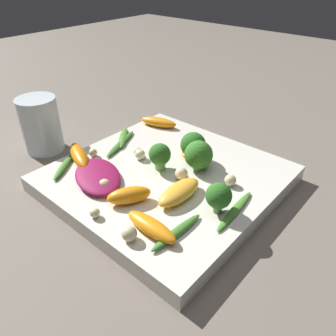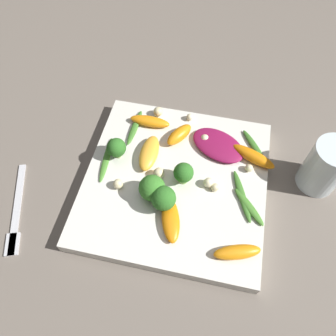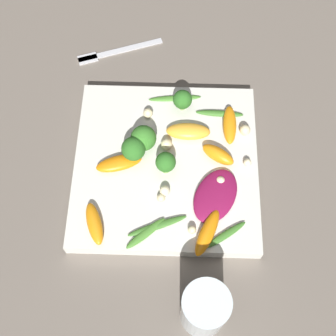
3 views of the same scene
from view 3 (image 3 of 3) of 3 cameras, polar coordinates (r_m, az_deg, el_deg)
The scene contains 28 objects.
ground_plane at distance 0.79m, azimuth -0.24°, elevation -0.09°, with size 2.40×2.40×0.00m, color #6B6056.
plate at distance 0.78m, azimuth -0.24°, elevation 0.31°, with size 0.30×0.30×0.02m.
drinking_glass at distance 0.67m, azimuth 4.48°, elevation -16.76°, with size 0.07×0.07×0.10m.
fork at distance 0.93m, azimuth -6.98°, elevation 13.83°, with size 0.07×0.16×0.01m.
radicchio_leaf_0 at distance 0.74m, azimuth 5.80°, elevation -3.38°, with size 0.12×0.10×0.01m.
orange_segment_0 at distance 0.73m, azimuth -8.96°, elevation -6.71°, with size 0.07×0.04×0.02m.
orange_segment_1 at distance 0.79m, azimuth 2.48°, elevation 4.48°, with size 0.03×0.07×0.02m.
orange_segment_2 at distance 0.71m, azimuth 4.82°, elevation -7.84°, with size 0.08×0.05×0.02m.
orange_segment_3 at distance 0.80m, azimuth 7.52°, elevation 5.25°, with size 0.07×0.02×0.02m.
orange_segment_4 at distance 0.77m, azimuth 6.12°, elevation 1.63°, with size 0.05×0.06×0.02m.
orange_segment_5 at distance 0.76m, azimuth -5.99°, elevation 0.62°, with size 0.05×0.08×0.01m.
broccoli_floret_0 at distance 0.80m, azimuth 1.78°, elevation 8.31°, with size 0.03×0.03×0.04m.
broccoli_floret_1 at distance 0.74m, azimuth -0.45°, elevation 0.68°, with size 0.03×0.03×0.04m.
broccoli_floret_2 at distance 0.76m, azimuth -3.01°, elevation 3.64°, with size 0.04×0.04×0.05m.
broccoli_floret_3 at distance 0.75m, azimuth -4.23°, elevation 2.33°, with size 0.04×0.04×0.05m.
arugula_sprig_0 at distance 0.82m, azimuth 6.30°, elevation 6.63°, with size 0.02×0.08×0.01m.
arugula_sprig_1 at distance 0.72m, azimuth -1.31°, elevation -7.06°, with size 0.05×0.09×0.01m.
arugula_sprig_2 at distance 0.72m, azimuth -2.74°, elevation -7.94°, with size 0.06×0.06×0.01m.
arugula_sprig_3 at distance 0.83m, azimuth 0.84°, elevation 8.50°, with size 0.02×0.09×0.01m.
arugula_sprig_4 at distance 0.72m, azimuth 7.05°, elevation -8.07°, with size 0.05×0.07×0.01m.
macadamia_nut_0 at distance 0.80m, azimuth 9.36°, elevation 4.61°, with size 0.02×0.02×0.02m.
macadamia_nut_1 at distance 0.81m, azimuth -2.46°, elevation 6.72°, with size 0.02×0.02×0.02m.
macadamia_nut_2 at distance 0.72m, azimuth 2.94°, elevation -7.52°, with size 0.01×0.01×0.01m.
macadamia_nut_3 at distance 0.74m, azimuth -0.33°, elevation -2.80°, with size 0.02×0.02×0.02m.
macadamia_nut_4 at distance 0.73m, azimuth -0.85°, elevation -3.66°, with size 0.01×0.01×0.01m.
macadamia_nut_5 at distance 0.75m, azimuth 6.40°, elevation -1.58°, with size 0.02×0.02×0.02m.
macadamia_nut_6 at distance 0.77m, azimuth -0.38°, elevation 2.93°, with size 0.02×0.02×0.02m.
macadamia_nut_7 at distance 0.77m, azimuth 9.63°, elevation 1.00°, with size 0.01×0.01×0.01m.
Camera 3 is at (-0.35, -0.01, 0.71)m, focal length 50.00 mm.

